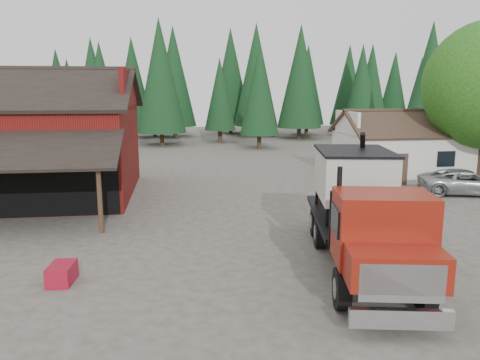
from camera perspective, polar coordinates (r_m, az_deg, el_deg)
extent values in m
plane|color=#4C453B|center=(18.45, 0.07, -7.68)|extent=(120.00, 120.00, 0.00)
cube|color=maroon|center=(28.87, -25.07, 3.14)|extent=(12.00, 10.00, 5.00)
cube|color=black|center=(31.06, -24.22, 10.17)|extent=(12.80, 5.53, 2.35)
cube|color=maroon|center=(27.46, -13.43, 10.85)|extent=(0.25, 7.00, 2.00)
cylinder|color=#382619|center=(20.20, -16.72, -2.38)|extent=(0.20, 0.20, 2.80)
cube|color=silver|center=(34.27, 19.06, 2.95)|extent=(8.00, 6.00, 3.00)
cube|color=#38281E|center=(32.73, 20.47, 6.48)|extent=(8.60, 3.42, 1.80)
cube|color=#38281E|center=(35.40, 18.20, 6.90)|extent=(8.60, 3.42, 1.80)
cube|color=silver|center=(32.45, 12.93, 6.85)|extent=(0.20, 4.20, 1.50)
cube|color=silver|center=(36.04, 25.01, 6.49)|extent=(0.20, 4.20, 1.50)
cube|color=#38281E|center=(31.01, 19.00, 1.24)|extent=(0.90, 0.06, 2.00)
cube|color=black|center=(32.37, 23.82, 2.36)|extent=(1.20, 0.06, 1.00)
sphere|color=#135413|center=(33.49, 25.46, 8.34)|extent=(4.40, 4.40, 4.40)
cylinder|color=#382619|center=(48.33, 2.35, 4.84)|extent=(0.44, 0.44, 1.60)
cone|color=black|center=(48.06, 2.40, 10.90)|extent=(3.96, 3.96, 9.00)
cylinder|color=#382619|center=(49.96, 21.63, 4.28)|extent=(0.44, 0.44, 1.60)
cone|color=black|center=(49.71, 22.13, 11.28)|extent=(4.84, 4.84, 11.00)
cylinder|color=#382619|center=(51.61, -9.48, 5.09)|extent=(0.44, 0.44, 1.60)
cone|color=black|center=(51.38, -9.72, 12.43)|extent=(5.28, 5.28, 12.00)
cylinder|color=black|center=(13.30, 12.31, -12.82)|extent=(0.58, 1.21, 1.16)
cylinder|color=black|center=(13.84, 21.65, -12.41)|extent=(0.58, 1.21, 1.16)
cylinder|color=black|center=(18.02, 9.72, -6.35)|extent=(0.58, 1.21, 1.16)
cylinder|color=black|center=(18.42, 16.64, -6.28)|extent=(0.58, 1.21, 1.16)
cylinder|color=black|center=(19.43, 9.21, -5.06)|extent=(0.58, 1.21, 1.16)
cylinder|color=black|center=(19.81, 15.64, -5.03)|extent=(0.58, 1.21, 1.16)
cube|color=black|center=(16.48, 14.32, -6.65)|extent=(2.81, 9.17, 0.42)
cube|color=silver|center=(12.09, 19.01, -15.70)|extent=(2.43, 0.63, 0.48)
cube|color=silver|center=(11.84, 19.13, -11.79)|extent=(2.00, 0.47, 0.95)
cube|color=maroon|center=(12.35, 18.36, -10.00)|extent=(2.59, 1.79, 0.90)
cube|color=maroon|center=(13.43, 16.97, -5.61)|extent=(2.83, 2.24, 1.96)
cube|color=black|center=(12.56, 17.97, -5.30)|extent=(2.20, 0.49, 0.95)
cylinder|color=black|center=(13.97, 11.95, -2.26)|extent=(0.17, 0.17, 1.91)
cube|color=black|center=(14.43, 15.95, -4.63)|extent=(2.57, 0.60, 1.69)
cube|color=black|center=(17.80, 13.44, -4.34)|extent=(3.78, 6.53, 0.17)
cube|color=beige|center=(17.46, 13.66, 0.63)|extent=(3.03, 3.88, 1.69)
cone|color=beige|center=(17.67, 13.51, -2.75)|extent=(2.72, 2.72, 0.74)
cube|color=black|center=(17.33, 13.79, 3.45)|extent=(3.16, 4.00, 0.08)
cylinder|color=black|center=(19.03, 14.71, 1.09)|extent=(1.18, 2.20, 3.23)
cube|color=maroon|center=(20.06, 10.39, -1.63)|extent=(0.78, 0.95, 0.48)
cylinder|color=silver|center=(14.78, 20.69, -9.51)|extent=(0.78, 1.15, 0.59)
imported|color=#AAABB2|center=(29.71, 25.89, -0.23)|extent=(5.58, 3.62, 1.43)
cube|color=maroon|center=(15.74, -20.90, -10.61)|extent=(0.79, 1.16, 0.60)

